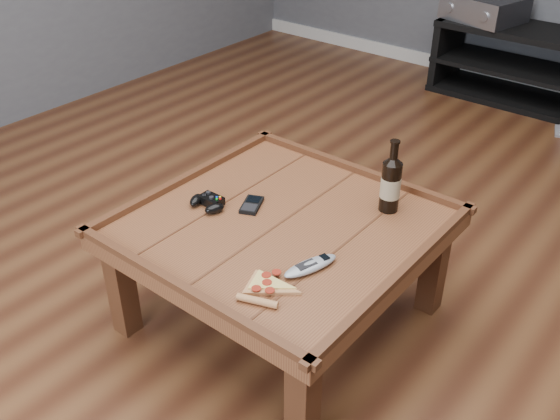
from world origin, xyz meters
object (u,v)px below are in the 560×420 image
Objects in this scene: remote_control at (311,266)px; av_receiver at (484,7)px; media_console at (540,70)px; game_controller at (208,202)px; smartphone at (252,205)px; coffee_table at (281,236)px; beer_bottle at (391,183)px; pizza_slice at (266,287)px.

remote_control is 0.38× the size of av_receiver.
media_console is 8.75× the size of game_controller.
smartphone is (0.12, 0.10, -0.01)m from game_controller.
smartphone is at bearing 174.50° from remote_control.
remote_control is at bearing -32.33° from coffee_table.
coffee_table is at bearing -67.67° from av_receiver.
coffee_table is 0.17m from smartphone.
av_receiver is (-0.70, 2.43, 0.02)m from beer_bottle.
media_console is 2.47m from beer_bottle.
game_controller is (-0.28, -0.09, 0.08)m from coffee_table.
smartphone is at bearing 116.06° from pizza_slice.
av_receiver is (-0.69, 2.90, 0.12)m from remote_control.
media_console is at bearing 62.37° from smartphone.
game_controller is at bearing 133.96° from pizza_slice.
beer_bottle is at bearing 37.28° from game_controller.
smartphone is at bearing 174.90° from coffee_table.
coffee_table is at bearing -90.00° from media_console.
beer_bottle reaches higher than remote_control.
beer_bottle is 0.52× the size of av_receiver.
smartphone is (-0.40, -0.30, -0.11)m from beer_bottle.
media_console is 10.39× the size of smartphone.
smartphone is at bearing 39.80° from game_controller.
game_controller is 0.52m from pizza_slice.
av_receiver is (-0.45, -0.01, 0.34)m from media_console.
av_receiver is (-0.45, 2.74, 0.19)m from coffee_table.
media_console is at bearing 112.22° from remote_control.
game_controller is 0.76× the size of remote_control.
game_controller reaches higher than smartphone.
beer_bottle reaches higher than media_console.
smartphone is 2.75m from av_receiver.
coffee_table is 4.93× the size of remote_control.
media_console is (0.00, 2.75, -0.15)m from coffee_table.
beer_bottle is at bearing 12.32° from smartphone.
coffee_table is 6.44× the size of game_controller.
beer_bottle is at bearing -60.88° from av_receiver.
pizza_slice reaches higher than smartphone.
coffee_table is 0.30m from remote_control.
pizza_slice is at bearing -65.11° from av_receiver.
coffee_table is 0.44m from beer_bottle.
beer_bottle is 1.06× the size of pizza_slice.
beer_bottle is 2.08× the size of smartphone.
coffee_table is at bearing 17.85° from game_controller.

